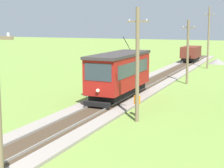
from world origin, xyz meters
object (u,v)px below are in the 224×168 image
(utility_pole_mid, at_px, (188,51))
(second_worker, at_px, (85,85))
(utility_pole_near_tram, at_px, (137,64))
(utility_pole_far, at_px, (208,37))
(freight_car, at_px, (191,53))
(red_tram, at_px, (119,73))
(track_worker, at_px, (137,102))
(gravel_pile, at_px, (217,61))

(utility_pole_mid, bearing_deg, second_worker, -125.06)
(utility_pole_near_tram, height_order, utility_pole_far, utility_pole_far)
(freight_car, xyz_separation_m, second_worker, (-3.19, -29.78, -0.57))
(utility_pole_mid, bearing_deg, utility_pole_near_tram, -90.00)
(utility_pole_far, bearing_deg, freight_car, 119.20)
(red_tram, xyz_separation_m, track_worker, (3.11, -4.47, -1.21))
(freight_car, height_order, utility_pole_near_tram, utility_pole_near_tram)
(second_worker, bearing_deg, gravel_pile, 157.06)
(gravel_pile, distance_m, second_worker, 31.09)
(utility_pole_mid, relative_size, utility_pole_far, 0.78)
(freight_car, xyz_separation_m, utility_pole_far, (3.52, -6.30, 2.76))
(track_worker, bearing_deg, utility_pole_far, -152.41)
(utility_pole_mid, bearing_deg, red_tram, -109.90)
(utility_pole_near_tram, bearing_deg, gravel_pile, 89.15)
(freight_car, distance_m, utility_pole_far, 7.73)
(utility_pole_near_tram, bearing_deg, utility_pole_mid, 90.00)
(red_tram, relative_size, utility_pole_far, 1.01)
(utility_pole_near_tram, distance_m, second_worker, 9.28)
(gravel_pile, xyz_separation_m, track_worker, (-0.95, -34.85, 0.57))
(utility_pole_near_tram, bearing_deg, second_worker, 139.09)
(utility_pole_near_tram, relative_size, gravel_pile, 2.48)
(red_tram, relative_size, gravel_pile, 2.97)
(freight_car, relative_size, gravel_pile, 1.81)
(utility_pole_mid, height_order, track_worker, utility_pole_mid)
(freight_car, distance_m, second_worker, 29.96)
(utility_pole_far, bearing_deg, gravel_pile, 85.49)
(freight_car, distance_m, utility_pole_mid, 20.60)
(utility_pole_near_tram, xyz_separation_m, gravel_pile, (0.53, 36.05, -3.25))
(red_tram, height_order, track_worker, red_tram)
(red_tram, relative_size, utility_pole_near_tram, 1.20)
(utility_pole_far, distance_m, gravel_pile, 7.81)
(utility_pole_mid, distance_m, gravel_pile, 20.87)
(utility_pole_near_tram, relative_size, utility_pole_far, 0.85)
(freight_car, relative_size, second_worker, 2.91)
(red_tram, xyz_separation_m, utility_pole_near_tram, (3.52, -5.67, 1.47))
(freight_car, relative_size, utility_pole_far, 0.62)
(red_tram, relative_size, second_worker, 4.79)
(freight_car, distance_m, utility_pole_near_tram, 35.84)
(second_worker, bearing_deg, utility_pole_near_tram, 39.63)
(freight_car, height_order, track_worker, freight_car)
(red_tram, distance_m, second_worker, 3.42)
(red_tram, bearing_deg, utility_pole_near_tram, -58.17)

